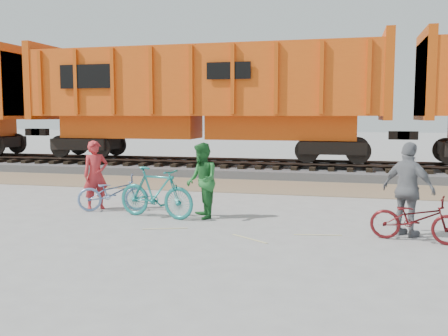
% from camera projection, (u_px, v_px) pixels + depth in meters
% --- Properties ---
extents(ground, '(120.00, 120.00, 0.00)m').
position_uv_depth(ground, '(223.00, 223.00, 10.50)').
color(ground, '#9E9E99').
rests_on(ground, ground).
extents(gravel_strip, '(120.00, 3.00, 0.02)m').
position_uv_depth(gravel_strip, '(265.00, 187.00, 15.81)').
color(gravel_strip, '#897155').
rests_on(gravel_strip, ground).
extents(ballast_bed, '(120.00, 4.00, 0.30)m').
position_uv_depth(ballast_bed, '(280.00, 170.00, 19.17)').
color(ballast_bed, slate).
rests_on(ballast_bed, ground).
extents(track, '(120.00, 2.60, 0.24)m').
position_uv_depth(track, '(280.00, 162.00, 19.13)').
color(track, black).
rests_on(track, ballast_bed).
extents(hopper_car_center, '(14.00, 3.13, 4.65)m').
position_uv_depth(hopper_car_center, '(203.00, 96.00, 19.61)').
color(hopper_car_center, black).
rests_on(hopper_car_center, track).
extents(bicycle_blue, '(1.76, 1.15, 0.87)m').
position_uv_depth(bicycle_blue, '(113.00, 193.00, 11.81)').
color(bicycle_blue, '#6681AF').
rests_on(bicycle_blue, ground).
extents(bicycle_teal, '(1.95, 0.89, 1.13)m').
position_uv_depth(bicycle_teal, '(156.00, 192.00, 11.00)').
color(bicycle_teal, '#1E7B76').
rests_on(bicycle_teal, ground).
extents(bicycle_maroon, '(1.68, 0.91, 0.84)m').
position_uv_depth(bicycle_maroon, '(416.00, 219.00, 8.91)').
color(bicycle_maroon, '#541013').
rests_on(bicycle_maroon, ground).
extents(person_solo, '(0.71, 0.71, 1.66)m').
position_uv_depth(person_solo, '(96.00, 175.00, 11.99)').
color(person_solo, red).
rests_on(person_solo, ground).
extents(person_man, '(0.94, 1.01, 1.67)m').
position_uv_depth(person_man, '(202.00, 181.00, 10.92)').
color(person_man, '#246D2D').
rests_on(person_man, ground).
extents(person_woman, '(1.09, 0.96, 1.77)m').
position_uv_depth(person_woman, '(408.00, 189.00, 9.27)').
color(person_woman, slate).
rests_on(person_woman, ground).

